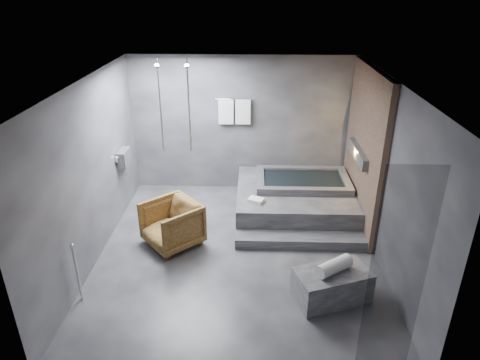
{
  "coord_description": "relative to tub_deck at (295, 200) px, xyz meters",
  "views": [
    {
      "loc": [
        0.23,
        -5.87,
        4.08
      ],
      "look_at": [
        0.03,
        0.3,
        1.19
      ],
      "focal_mm": 32.0,
      "sensor_mm": 36.0,
      "label": 1
    }
  ],
  "objects": [
    {
      "name": "concrete_bench",
      "position": [
        0.3,
        -2.51,
        -0.02
      ],
      "size": [
        1.14,
        0.87,
        0.46
      ],
      "primitive_type": "cube",
      "rotation": [
        0.0,
        0.0,
        0.35
      ],
      "color": "#38383B",
      "rests_on": "ground"
    },
    {
      "name": "driftwood_chair",
      "position": [
        -2.16,
        -1.21,
        0.14
      ],
      "size": [
        1.18,
        1.18,
        0.77
      ],
      "primitive_type": "imported",
      "rotation": [
        0.0,
        0.0,
        -0.84
      ],
      "color": "#412910",
      "rests_on": "ground"
    },
    {
      "name": "tub_step",
      "position": [
        0.0,
        -1.18,
        -0.16
      ],
      "size": [
        2.2,
        0.36,
        0.18
      ],
      "primitive_type": "cube",
      "color": "#2D2D2F",
      "rests_on": "ground"
    },
    {
      "name": "tub_deck",
      "position": [
        0.0,
        0.0,
        0.0
      ],
      "size": [
        2.2,
        2.0,
        0.5
      ],
      "primitive_type": "cube",
      "color": "#2D2D2F",
      "rests_on": "ground"
    },
    {
      "name": "deck_towel",
      "position": [
        -0.75,
        -0.59,
        0.28
      ],
      "size": [
        0.32,
        0.28,
        0.07
      ],
      "primitive_type": "cube",
      "rotation": [
        0.0,
        0.0,
        -0.42
      ],
      "color": "silver",
      "rests_on": "tub_deck"
    },
    {
      "name": "rolled_towel",
      "position": [
        0.31,
        -2.51,
        0.3
      ],
      "size": [
        0.54,
        0.46,
        0.19
      ],
      "primitive_type": "cylinder",
      "rotation": [
        0.0,
        1.57,
        0.61
      ],
      "color": "silver",
      "rests_on": "concrete_bench"
    },
    {
      "name": "room",
      "position": [
        -0.65,
        -1.21,
        1.48
      ],
      "size": [
        5.0,
        5.04,
        2.82
      ],
      "color": "#28282B",
      "rests_on": "ground"
    }
  ]
}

